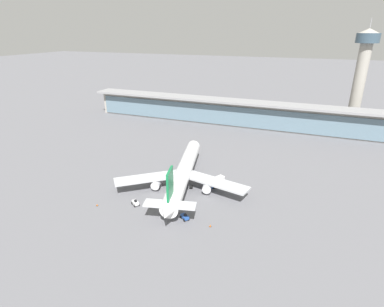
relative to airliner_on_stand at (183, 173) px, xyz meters
name	(u,v)px	position (x,y,z in m)	size (l,w,h in m)	color
ground_plane	(169,196)	(-1.82, -8.69, -5.20)	(1200.00, 1200.00, 0.00)	slate
airliner_on_stand	(183,173)	(0.00, 0.00, 0.00)	(46.40, 61.32, 16.50)	white
service_truck_near_nose_white	(135,203)	(-9.32, -17.78, -4.32)	(3.32, 3.05, 2.05)	silver
service_truck_under_wing_blue	(217,181)	(11.13, 4.86, -3.51)	(5.39, 7.54, 3.10)	#234C9E
service_truck_mid_apron_blue	(185,217)	(8.72, -19.41, -4.32)	(3.30, 3.10, 2.05)	#234C9E
terminal_building	(235,112)	(-1.82, 82.77, 2.67)	(183.60, 12.80, 15.20)	#9E998E
control_tower	(362,70)	(62.56, 106.89, 26.95)	(12.00, 12.00, 58.68)	#9E998E
safety_cone_alpha	(189,218)	(9.62, -18.51, -4.88)	(0.62, 0.62, 0.70)	orange
safety_cone_bravo	(97,205)	(-20.63, -22.70, -4.88)	(0.62, 0.62, 0.70)	orange
safety_cone_charlie	(210,226)	(16.96, -20.12, -4.88)	(0.62, 0.62, 0.70)	orange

